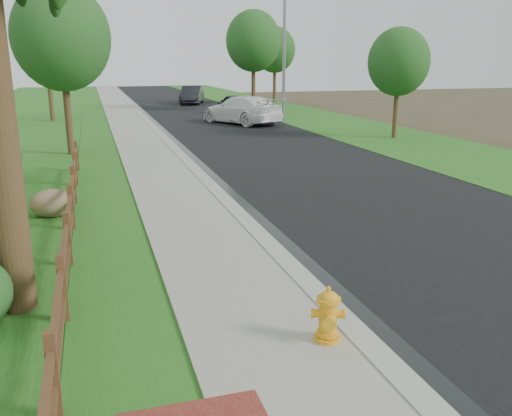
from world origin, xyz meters
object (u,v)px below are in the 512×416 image
object	(u,v)px
ranch_fence	(69,220)
streetlight	(282,32)
white_suv	(242,110)
dark_car_mid	(234,104)
fire_hydrant	(328,316)

from	to	relation	value
ranch_fence	streetlight	distance (m)	24.82
white_suv	dark_car_mid	bearing A→B (deg)	-125.15
ranch_fence	fire_hydrant	xyz separation A→B (m)	(3.50, -5.36, -0.15)
fire_hydrant	white_suv	size ratio (longest dim) A/B	0.14
ranch_fence	fire_hydrant	bearing A→B (deg)	-56.87
fire_hydrant	dark_car_mid	distance (m)	34.14
ranch_fence	dark_car_mid	world-z (taller)	dark_car_mid
fire_hydrant	white_suv	world-z (taller)	white_suv
ranch_fence	streetlight	xyz separation A→B (m)	(12.13, 21.11, 4.84)
streetlight	fire_hydrant	bearing A→B (deg)	-108.06
ranch_fence	fire_hydrant	world-z (taller)	ranch_fence
ranch_fence	dark_car_mid	size ratio (longest dim) A/B	4.16
fire_hydrant	streetlight	distance (m)	28.29
ranch_fence	white_suv	size ratio (longest dim) A/B	2.89
fire_hydrant	dark_car_mid	bearing A→B (deg)	77.65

